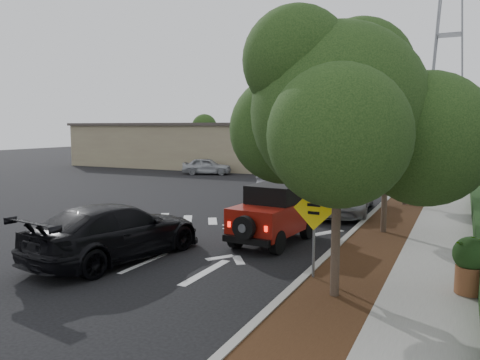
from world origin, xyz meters
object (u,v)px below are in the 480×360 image
Objects in this scene: black_suv_oncoming at (116,231)px; speed_hump_sign at (314,220)px; silver_suv_ahead at (339,195)px; red_jeep at (276,213)px.

speed_hump_sign is (5.80, 0.50, 0.75)m from black_suv_oncoming.
speed_hump_sign is at bearing -85.82° from silver_suv_ahead.
red_jeep is 0.69× the size of black_suv_oncoming.
black_suv_oncoming is at bearing -117.95° from silver_suv_ahead.
black_suv_oncoming is at bearing -126.57° from red_jeep.
red_jeep is 0.67× the size of silver_suv_ahead.
black_suv_oncoming is 5.87m from speed_hump_sign.
speed_hump_sign reaches higher than black_suv_oncoming.
red_jeep is at bearing -101.59° from silver_suv_ahead.
speed_hump_sign is (2.32, -3.38, 0.58)m from red_jeep.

